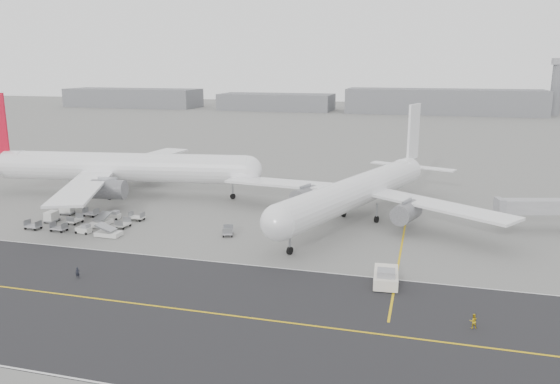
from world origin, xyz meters
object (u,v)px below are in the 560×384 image
(airliner_a, at_px, (117,167))
(airliner_b, at_px, (360,190))
(ground_crew_b, at_px, (473,321))
(pushback_tug, at_px, (386,277))
(jet_bridge, at_px, (540,208))
(control_tower, at_px, (557,86))
(ground_crew_a, at_px, (78,273))

(airliner_a, xyz_separation_m, airliner_b, (52.98, -5.35, -0.64))
(airliner_b, height_order, ground_crew_b, airliner_b)
(pushback_tug, xyz_separation_m, ground_crew_b, (10.13, -9.86, -0.16))
(airliner_a, relative_size, jet_bridge, 4.19)
(pushback_tug, bearing_deg, control_tower, 71.35)
(airliner_a, bearing_deg, pushback_tug, -128.23)
(airliner_b, bearing_deg, pushback_tug, -56.44)
(control_tower, bearing_deg, jet_bridge, -101.36)
(airliner_b, relative_size, jet_bridge, 3.62)
(control_tower, bearing_deg, airliner_b, -108.09)
(pushback_tug, xyz_separation_m, jet_bridge, (23.29, 30.75, 2.96))
(jet_bridge, distance_m, ground_crew_b, 42.81)
(pushback_tug, distance_m, ground_crew_a, 40.89)
(airliner_a, xyz_separation_m, ground_crew_a, (20.25, -43.38, -5.55))
(airliner_a, relative_size, airliner_b, 1.16)
(jet_bridge, bearing_deg, ground_crew_a, -163.01)
(ground_crew_a, distance_m, ground_crew_b, 50.06)
(control_tower, xyz_separation_m, airliner_a, (-131.35, -234.52, -9.93))
(airliner_a, relative_size, ground_crew_a, 41.03)
(airliner_a, height_order, pushback_tug, airliner_a)
(control_tower, distance_m, pushback_tug, 278.70)
(control_tower, height_order, ground_crew_a, control_tower)
(pushback_tug, bearing_deg, ground_crew_a, -171.30)
(pushback_tug, height_order, ground_crew_a, pushback_tug)
(airliner_a, distance_m, airliner_b, 53.25)
(control_tower, relative_size, ground_crew_a, 20.20)
(control_tower, relative_size, jet_bridge, 2.06)
(control_tower, distance_m, jet_bridge, 243.35)
(airliner_a, distance_m, ground_crew_a, 48.19)
(pushback_tug, relative_size, ground_crew_b, 5.10)
(airliner_a, height_order, jet_bridge, airliner_a)
(ground_crew_b, bearing_deg, airliner_a, -45.55)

